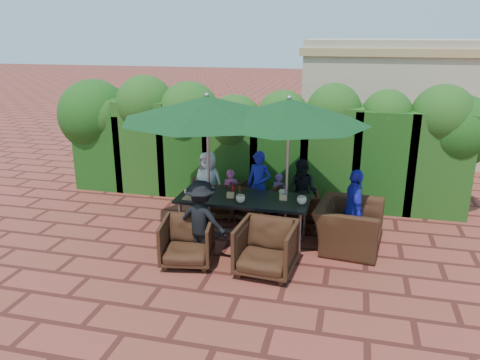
% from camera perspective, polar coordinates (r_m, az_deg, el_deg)
% --- Properties ---
extents(ground, '(80.00, 80.00, 0.00)m').
position_cam_1_polar(ground, '(8.00, -1.21, -7.43)').
color(ground, maroon).
rests_on(ground, ground).
extents(dining_table, '(2.19, 0.90, 0.75)m').
position_cam_1_polar(dining_table, '(7.82, 0.41, -2.66)').
color(dining_table, black).
rests_on(dining_table, ground).
extents(umbrella_left, '(2.85, 2.85, 2.46)m').
position_cam_1_polar(umbrella_left, '(7.63, -4.03, 8.75)').
color(umbrella_left, gray).
rests_on(umbrella_left, ground).
extents(umbrella_right, '(2.52, 2.52, 2.46)m').
position_cam_1_polar(umbrella_right, '(7.33, 5.99, 8.32)').
color(umbrella_right, gray).
rests_on(umbrella_right, ground).
extents(chair_far_left, '(0.95, 0.92, 0.79)m').
position_cam_1_polar(chair_far_left, '(8.91, -3.37, -2.04)').
color(chair_far_left, black).
rests_on(chair_far_left, ground).
extents(chair_far_mid, '(0.92, 0.89, 0.76)m').
position_cam_1_polar(chair_far_mid, '(8.76, 2.02, -2.47)').
color(chair_far_mid, black).
rests_on(chair_far_mid, ground).
extents(chair_far_right, '(0.79, 0.76, 0.73)m').
position_cam_1_polar(chair_far_right, '(8.58, 7.11, -3.13)').
color(chair_far_right, black).
rests_on(chair_far_right, ground).
extents(chair_near_left, '(0.87, 0.83, 0.78)m').
position_cam_1_polar(chair_near_left, '(7.16, -6.45, -7.21)').
color(chair_near_left, black).
rests_on(chair_near_left, ground).
extents(chair_near_right, '(0.88, 0.83, 0.84)m').
position_cam_1_polar(chair_near_right, '(6.85, 3.20, -8.02)').
color(chair_near_right, black).
rests_on(chair_near_right, ground).
extents(chair_end_right, '(0.88, 1.23, 1.01)m').
position_cam_1_polar(chair_end_right, '(7.77, 13.13, -4.63)').
color(chair_end_right, black).
rests_on(chair_end_right, ground).
extents(adult_far_left, '(0.66, 0.45, 1.23)m').
position_cam_1_polar(adult_far_left, '(9.00, -3.89, -0.37)').
color(adult_far_left, white).
rests_on(adult_far_left, ground).
extents(adult_far_mid, '(0.54, 0.47, 1.30)m').
position_cam_1_polar(adult_far_mid, '(8.73, 2.31, -0.68)').
color(adult_far_mid, '#2024AF').
rests_on(adult_far_mid, ground).
extents(adult_far_right, '(0.65, 0.50, 1.19)m').
position_cam_1_polar(adult_far_right, '(8.64, 7.61, -1.39)').
color(adult_far_right, black).
rests_on(adult_far_right, ground).
extents(adult_near_left, '(0.87, 0.51, 1.27)m').
position_cam_1_polar(adult_near_left, '(7.19, -4.73, -4.93)').
color(adult_near_left, black).
rests_on(adult_near_left, ground).
extents(adult_end_right, '(0.56, 0.85, 1.33)m').
position_cam_1_polar(adult_end_right, '(7.73, 13.74, -3.53)').
color(adult_end_right, '#2024AF').
rests_on(adult_end_right, ground).
extents(child_left, '(0.37, 0.32, 0.91)m').
position_cam_1_polar(child_left, '(8.91, -1.12, -1.61)').
color(child_left, '#E751A0').
rests_on(child_left, ground).
extents(child_right, '(0.37, 0.33, 0.85)m').
position_cam_1_polar(child_right, '(8.89, 4.70, -1.92)').
color(child_right, '#9254B6').
rests_on(child_right, ground).
extents(pedestrian_a, '(1.76, 1.68, 1.92)m').
position_cam_1_polar(pedestrian_a, '(11.50, 12.68, 4.98)').
color(pedestrian_a, green).
rests_on(pedestrian_a, ground).
extents(pedestrian_b, '(0.90, 0.65, 1.70)m').
position_cam_1_polar(pedestrian_b, '(11.68, 15.05, 4.43)').
color(pedestrian_b, '#E751A0').
rests_on(pedestrian_b, ground).
extents(pedestrian_c, '(1.25, 0.99, 1.78)m').
position_cam_1_polar(pedestrian_c, '(11.74, 21.92, 4.04)').
color(pedestrian_c, gray).
rests_on(pedestrian_c, ground).
extents(cup_a, '(0.15, 0.15, 0.12)m').
position_cam_1_polar(cup_a, '(7.93, -6.29, -1.45)').
color(cup_a, beige).
rests_on(cup_a, dining_table).
extents(cup_b, '(0.12, 0.12, 0.12)m').
position_cam_1_polar(cup_b, '(7.96, -3.64, -1.30)').
color(cup_b, beige).
rests_on(cup_b, dining_table).
extents(cup_c, '(0.15, 0.15, 0.12)m').
position_cam_1_polar(cup_c, '(7.56, 0.06, -2.30)').
color(cup_c, beige).
rests_on(cup_c, dining_table).
extents(cup_d, '(0.13, 0.13, 0.12)m').
position_cam_1_polar(cup_d, '(7.82, 5.19, -1.67)').
color(cup_d, beige).
rests_on(cup_d, dining_table).
extents(cup_e, '(0.15, 0.15, 0.12)m').
position_cam_1_polar(cup_e, '(7.55, 7.54, -2.46)').
color(cup_e, beige).
rests_on(cup_e, dining_table).
extents(ketchup_bottle, '(0.04, 0.04, 0.17)m').
position_cam_1_polar(ketchup_bottle, '(7.86, -0.85, -1.32)').
color(ketchup_bottle, '#B20C0A').
rests_on(ketchup_bottle, dining_table).
extents(sauce_bottle, '(0.04, 0.04, 0.17)m').
position_cam_1_polar(sauce_bottle, '(7.86, -0.04, -1.31)').
color(sauce_bottle, '#4C230C').
rests_on(sauce_bottle, dining_table).
extents(serving_tray, '(0.35, 0.25, 0.02)m').
position_cam_1_polar(serving_tray, '(7.79, -5.60, -2.16)').
color(serving_tray, '#A57D50').
rests_on(serving_tray, dining_table).
extents(number_block_left, '(0.12, 0.06, 0.10)m').
position_cam_1_polar(number_block_left, '(7.76, -1.16, -1.85)').
color(number_block_left, '#DDAF71').
rests_on(number_block_left, dining_table).
extents(number_block_right, '(0.12, 0.06, 0.10)m').
position_cam_1_polar(number_block_right, '(7.69, 5.30, -2.10)').
color(number_block_right, '#DDAF71').
rests_on(number_block_right, dining_table).
extents(hedge_wall, '(9.10, 1.60, 2.53)m').
position_cam_1_polar(hedge_wall, '(9.76, 1.08, 5.62)').
color(hedge_wall, '#14360E').
rests_on(hedge_wall, ground).
extents(building, '(6.20, 3.08, 3.20)m').
position_cam_1_polar(building, '(14.19, 20.47, 9.29)').
color(building, tan).
rests_on(building, ground).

